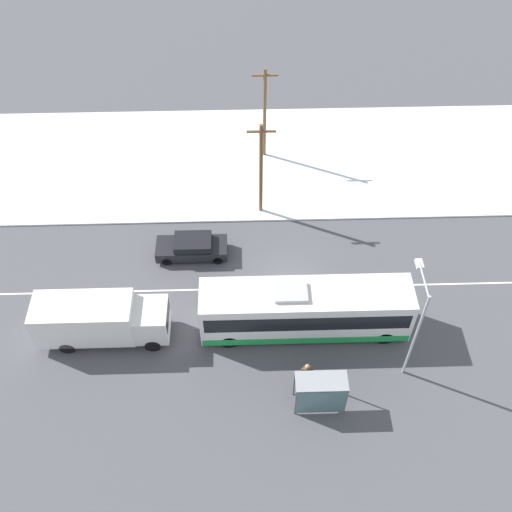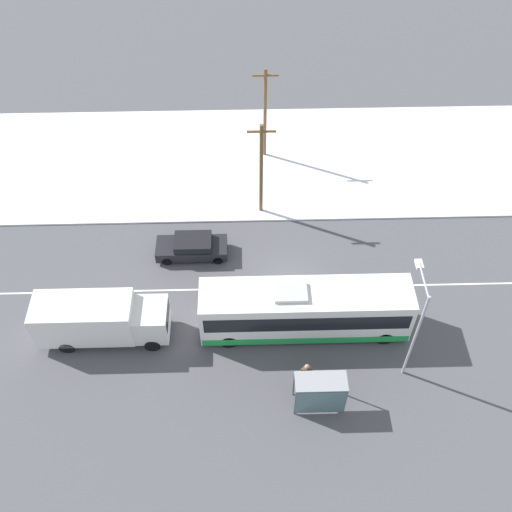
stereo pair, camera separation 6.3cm
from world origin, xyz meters
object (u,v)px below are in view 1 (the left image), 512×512
object	(u,v)px
pedestrian_at_stop	(307,372)
utility_pole_roadside	(261,169)
sedan_car	(192,246)
streetlamp	(417,318)
box_truck	(99,319)
bus_shelter	(321,393)
city_bus	(305,310)
utility_pole_snowlot	(265,113)

from	to	relation	value
pedestrian_at_stop	utility_pole_roadside	bearing A→B (deg)	98.60
sedan_car	streetlamp	size ratio (longest dim) A/B	0.66
streetlamp	box_truck	bearing A→B (deg)	172.08
bus_shelter	utility_pole_roadside	xyz separation A→B (m)	(-2.59, 14.95, 2.17)
city_bus	box_truck	world-z (taller)	city_bus
city_bus	streetlamp	xyz separation A→B (m)	(5.29, -2.60, 2.68)
streetlamp	utility_pole_roadside	size ratio (longest dim) A/B	0.95
streetlamp	utility_pole_snowlot	distance (m)	19.71
box_truck	sedan_car	xyz separation A→B (m)	(4.90, 6.16, -0.89)
city_bus	pedestrian_at_stop	world-z (taller)	city_bus
city_bus	utility_pole_roadside	size ratio (longest dim) A/B	1.62
city_bus	sedan_car	bearing A→B (deg)	138.68
pedestrian_at_stop	utility_pole_snowlot	distance (m)	19.67
pedestrian_at_stop	utility_pole_snowlot	bearing A→B (deg)	94.59
bus_shelter	utility_pole_snowlot	xyz separation A→B (m)	(-2.12, 20.96, 2.21)
box_truck	utility_pole_roadside	size ratio (longest dim) A/B	1.01
city_bus	sedan_car	size ratio (longest dim) A/B	2.61
sedan_car	pedestrian_at_stop	bearing A→B (deg)	124.62
box_truck	bus_shelter	distance (m)	12.99
sedan_car	utility_pole_snowlot	bearing A→B (deg)	-116.80
pedestrian_at_stop	sedan_car	bearing A→B (deg)	124.62
box_truck	pedestrian_at_stop	size ratio (longest dim) A/B	4.21
city_bus	streetlamp	world-z (taller)	streetlamp
utility_pole_snowlot	city_bus	bearing A→B (deg)	-83.77
city_bus	bus_shelter	world-z (taller)	city_bus
sedan_car	utility_pole_snowlot	world-z (taller)	utility_pole_snowlot
box_truck	sedan_car	distance (m)	7.92
city_bus	utility_pole_snowlot	bearing A→B (deg)	96.23
city_bus	streetlamp	size ratio (longest dim) A/B	1.71
city_bus	pedestrian_at_stop	size ratio (longest dim) A/B	6.74
bus_shelter	streetlamp	size ratio (longest dim) A/B	0.39
box_truck	bus_shelter	world-z (taller)	box_truck
pedestrian_at_stop	city_bus	bearing A→B (deg)	87.29
streetlamp	utility_pole_snowlot	xyz separation A→B (m)	(-7.01, 18.41, -0.54)
utility_pole_roadside	city_bus	bearing A→B (deg)	-77.39
pedestrian_at_stop	utility_pole_roadside	world-z (taller)	utility_pole_roadside
box_truck	streetlamp	bearing A→B (deg)	-7.92
streetlamp	bus_shelter	bearing A→B (deg)	-152.50
bus_shelter	utility_pole_snowlot	world-z (taller)	utility_pole_snowlot
streetlamp	sedan_car	bearing A→B (deg)	144.69
utility_pole_snowlot	pedestrian_at_stop	bearing A→B (deg)	-85.41
city_bus	sedan_car	xyz separation A→B (m)	(-6.73, 5.92, -0.96)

